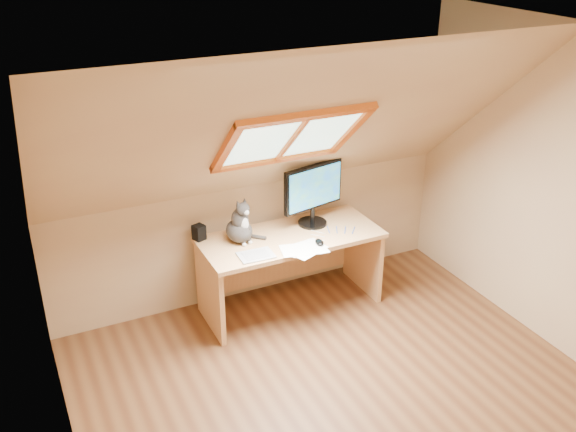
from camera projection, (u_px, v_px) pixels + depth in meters
ground at (359, 414)px, 4.28m from camera, size 3.50×3.50×0.00m
room_shell at (379, 228)px, 3.59m from camera, size 3.52×3.52×2.41m
desk at (287, 255)px, 5.32m from camera, size 1.47×0.64×0.67m
monitor at (313, 191)px, 5.24m from camera, size 0.57×0.24×0.53m
cat at (240, 226)px, 5.03m from camera, size 0.27×0.30×0.38m
desk_speaker at (199, 232)px, 5.09m from camera, size 0.11×0.11×0.12m
graphics_tablet at (256, 255)px, 4.86m from camera, size 0.28×0.20×0.01m
mouse at (319, 242)px, 5.03m from camera, size 0.08×0.12×0.03m
papers at (296, 251)px, 4.94m from camera, size 0.35×0.30×0.01m
cables at (332, 233)px, 5.21m from camera, size 0.51×0.26×0.01m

